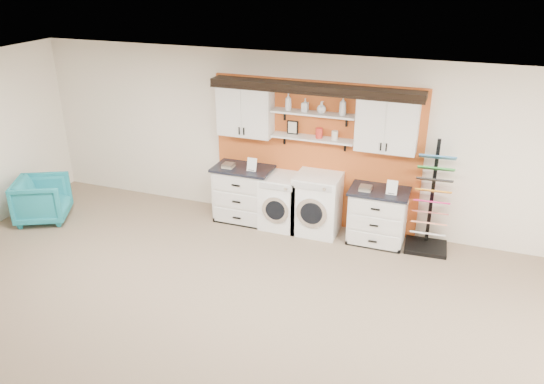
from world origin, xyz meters
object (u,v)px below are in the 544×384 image
at_px(base_cabinet_left, 244,193).
at_px(sample_rack, 430,217).
at_px(washer, 282,201).
at_px(armchair, 42,199).
at_px(base_cabinet_right, 378,216).
at_px(dryer, 317,204).

height_order(base_cabinet_left, sample_rack, sample_rack).
relative_size(washer, armchair, 1.09).
bearing_deg(sample_rack, washer, 177.70).
distance_m(base_cabinet_right, sample_rack, 0.78).
height_order(base_cabinet_left, armchair, base_cabinet_left).
height_order(dryer, sample_rack, sample_rack).
bearing_deg(armchair, base_cabinet_left, -96.68).
relative_size(dryer, sample_rack, 0.58).
distance_m(base_cabinet_left, dryer, 1.29).
height_order(washer, armchair, washer).
relative_size(base_cabinet_right, armchair, 1.10).
bearing_deg(base_cabinet_left, base_cabinet_right, 0.00).
height_order(base_cabinet_left, dryer, dryer).
bearing_deg(dryer, base_cabinet_left, 179.85).
height_order(base_cabinet_right, washer, washer).
bearing_deg(armchair, base_cabinet_right, -104.81).
xyz_separation_m(base_cabinet_right, sample_rack, (0.77, 0.04, 0.10)).
xyz_separation_m(dryer, armchair, (-4.49, -1.19, -0.12)).
xyz_separation_m(base_cabinet_left, sample_rack, (3.03, 0.04, 0.07)).
distance_m(base_cabinet_right, washer, 1.57).
xyz_separation_m(base_cabinet_right, washer, (-1.57, -0.00, 0.00)).
height_order(base_cabinet_right, armchair, base_cabinet_right).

